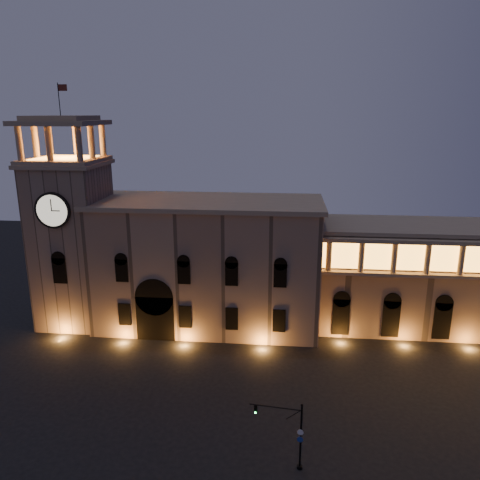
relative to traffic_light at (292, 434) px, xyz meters
The scene contains 5 objects.
ground 11.18m from the traffic_light, 151.40° to the left, with size 160.00×160.00×0.00m, color black.
government_building 29.89m from the traffic_light, 112.97° to the left, with size 30.80×12.80×17.60m.
clock_tower 40.74m from the traffic_light, 138.87° to the left, with size 9.80×9.80×32.40m.
colonnade_wing 37.03m from the traffic_light, 52.09° to the left, with size 40.60×11.50×14.50m.
traffic_light is the anchor object (origin of this frame).
Camera 1 is at (8.36, -38.24, 28.90)m, focal length 35.00 mm.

